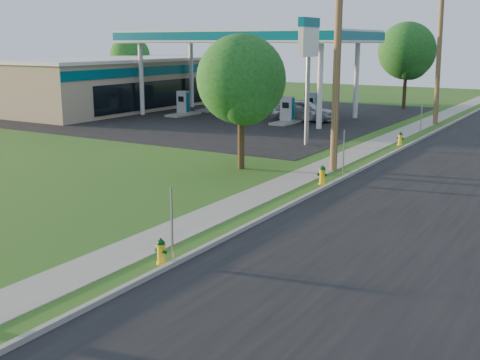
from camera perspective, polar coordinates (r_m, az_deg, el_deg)
name	(u,v)px	position (r m, az deg, el deg)	size (l,w,h in m)	color
ground_plane	(38,321)	(13.31, -18.64, -12.58)	(140.00, 140.00, 0.00)	#2A5C1F
road	(400,229)	(19.06, 14.90, -4.50)	(8.00, 120.00, 0.02)	black
curb	(283,208)	(20.44, 4.11, -2.71)	(0.15, 120.00, 0.15)	gray
sidewalk	(239,203)	(21.28, -0.08, -2.21)	(1.50, 120.00, 0.03)	gray
forecourt	(224,115)	(47.35, -1.49, 6.20)	(26.00, 28.00, 0.02)	black
utility_pole_mid	(337,57)	(26.52, 9.20, 11.44)	(1.40, 0.32, 9.80)	brown
utility_pole_far	(439,54)	(43.72, 18.35, 11.30)	(1.40, 0.32, 9.50)	brown
sign_post_near	(172,225)	(15.60, -6.49, -4.22)	(0.05, 0.04, 2.00)	gray
sign_post_mid	(344,154)	(25.68, 9.79, 2.49)	(0.05, 0.04, 2.00)	gray
sign_post_far	(421,122)	(37.19, 16.79, 5.33)	(0.05, 0.04, 2.00)	gray
gas_canopy	(246,38)	(45.97, 0.62, 13.35)	(18.18, 9.18, 6.40)	silver
fuel_pump_nw	(183,106)	(47.05, -5.41, 6.97)	(1.20, 3.20, 1.90)	gray
fuel_pump_ne	(287,113)	(42.33, 4.49, 6.33)	(1.20, 3.20, 1.90)	gray
fuel_pump_sw	(212,102)	(50.30, -2.67, 7.40)	(1.20, 3.20, 1.90)	gray
fuel_pump_se	(311,108)	(45.91, 6.76, 6.80)	(1.20, 3.20, 1.90)	gray
convenience_store	(118,83)	(53.87, -11.51, 9.03)	(10.40, 22.40, 4.25)	tan
price_pylon	(309,45)	(33.12, 6.53, 12.62)	(0.34, 2.04, 6.85)	gray
tree_verge	(242,83)	(26.51, 0.21, 9.17)	(3.93, 3.93, 5.96)	#332513
tree_lot	(408,53)	(53.13, 15.62, 11.51)	(4.78, 4.78, 7.25)	#332513
tree_back	(130,57)	(64.39, -10.36, 11.36)	(4.12, 4.12, 6.24)	#332513
hydrant_near	(161,251)	(15.65, -7.50, -6.73)	(0.36, 0.32, 0.70)	yellow
hydrant_mid	(322,175)	(24.29, 7.81, 0.48)	(0.41, 0.36, 0.79)	yellow
hydrant_far	(400,139)	(34.45, 14.94, 3.81)	(0.39, 0.34, 0.75)	yellow
car_silver	(304,110)	(43.74, 6.08, 6.58)	(1.84, 4.57, 1.56)	silver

